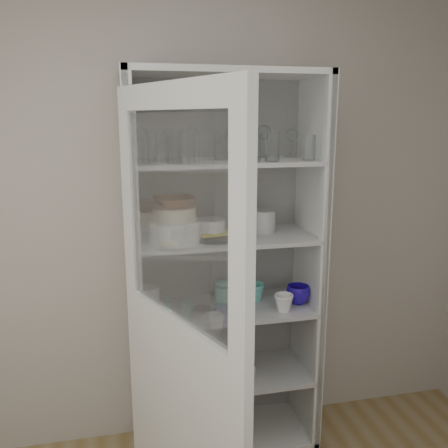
{
  "coord_description": "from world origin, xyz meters",
  "views": [
    {
      "loc": [
        -0.33,
        -1.1,
        1.88
      ],
      "look_at": [
        0.2,
        1.27,
        1.32
      ],
      "focal_mm": 38.0,
      "sensor_mm": 36.0,
      "label": 1
    }
  ],
  "objects_px": {
    "plate_stack_front": "(175,231)",
    "yellow_trivet": "(212,232)",
    "goblet_3": "(291,141)",
    "tin_box": "(237,365)",
    "cupboard_door": "(180,371)",
    "goblet_0": "(141,142)",
    "glass_platter": "(212,235)",
    "white_ramekin": "(212,225)",
    "cream_bowl": "(175,214)",
    "grey_bowl_stack": "(264,221)",
    "mug_teal": "(255,292)",
    "goblet_1": "(231,141)",
    "terracotta_bowl": "(174,202)",
    "measuring_cups": "(202,312)",
    "mug_white": "(284,303)",
    "mug_blue": "(298,295)",
    "pantry_cabinet": "(222,289)",
    "cream_dish": "(226,368)",
    "goblet_2": "(264,140)",
    "plate_stack_back": "(181,224)",
    "white_canister": "(148,300)",
    "teal_jar": "(223,293)"
  },
  "relations": [
    {
      "from": "cream_bowl",
      "to": "tin_box",
      "type": "distance_m",
      "value": 0.98
    },
    {
      "from": "cream_bowl",
      "to": "glass_platter",
      "type": "distance_m",
      "value": 0.25
    },
    {
      "from": "goblet_3",
      "to": "cream_dish",
      "type": "distance_m",
      "value": 1.31
    },
    {
      "from": "yellow_trivet",
      "to": "cream_bowl",
      "type": "bearing_deg",
      "value": -162.04
    },
    {
      "from": "measuring_cups",
      "to": "glass_platter",
      "type": "bearing_deg",
      "value": 52.52
    },
    {
      "from": "pantry_cabinet",
      "to": "mug_teal",
      "type": "distance_m",
      "value": 0.19
    },
    {
      "from": "plate_stack_back",
      "to": "glass_platter",
      "type": "distance_m",
      "value": 0.19
    },
    {
      "from": "goblet_3",
      "to": "tin_box",
      "type": "distance_m",
      "value": 1.29
    },
    {
      "from": "white_ramekin",
      "to": "mug_blue",
      "type": "height_order",
      "value": "white_ramekin"
    },
    {
      "from": "terracotta_bowl",
      "to": "measuring_cups",
      "type": "bearing_deg",
      "value": -13.99
    },
    {
      "from": "cream_bowl",
      "to": "terracotta_bowl",
      "type": "distance_m",
      "value": 0.06
    },
    {
      "from": "terracotta_bowl",
      "to": "cream_dish",
      "type": "relative_size",
      "value": 0.8
    },
    {
      "from": "goblet_2",
      "to": "grey_bowl_stack",
      "type": "height_order",
      "value": "goblet_2"
    },
    {
      "from": "cream_bowl",
      "to": "glass_platter",
      "type": "xyz_separation_m",
      "value": [
        0.2,
        0.06,
        -0.14
      ]
    },
    {
      "from": "goblet_0",
      "to": "measuring_cups",
      "type": "distance_m",
      "value": 0.93
    },
    {
      "from": "plate_stack_front",
      "to": "white_ramekin",
      "type": "distance_m",
      "value": 0.21
    },
    {
      "from": "cupboard_door",
      "to": "cream_bowl",
      "type": "distance_m",
      "value": 0.78
    },
    {
      "from": "measuring_cups",
      "to": "cream_dish",
      "type": "bearing_deg",
      "value": 27.63
    },
    {
      "from": "mug_blue",
      "to": "mug_teal",
      "type": "relative_size",
      "value": 1.21
    },
    {
      "from": "teal_jar",
      "to": "plate_stack_back",
      "type": "bearing_deg",
      "value": 167.03
    },
    {
      "from": "glass_platter",
      "to": "white_ramekin",
      "type": "relative_size",
      "value": 2.28
    },
    {
      "from": "pantry_cabinet",
      "to": "terracotta_bowl",
      "type": "bearing_deg",
      "value": -153.22
    },
    {
      "from": "glass_platter",
      "to": "mug_teal",
      "type": "bearing_deg",
      "value": 11.1
    },
    {
      "from": "plate_stack_front",
      "to": "cream_dish",
      "type": "relative_size",
      "value": 0.98
    },
    {
      "from": "mug_blue",
      "to": "tin_box",
      "type": "bearing_deg",
      "value": -172.34
    },
    {
      "from": "pantry_cabinet",
      "to": "yellow_trivet",
      "type": "relative_size",
      "value": 12.73
    },
    {
      "from": "white_ramekin",
      "to": "terracotta_bowl",
      "type": "bearing_deg",
      "value": -162.04
    },
    {
      "from": "mug_blue",
      "to": "cream_dish",
      "type": "bearing_deg",
      "value": -165.6
    },
    {
      "from": "goblet_3",
      "to": "goblet_0",
      "type": "bearing_deg",
      "value": 177.43
    },
    {
      "from": "pantry_cabinet",
      "to": "teal_jar",
      "type": "distance_m",
      "value": 0.02
    },
    {
      "from": "tin_box",
      "to": "cupboard_door",
      "type": "bearing_deg",
      "value": -121.78
    },
    {
      "from": "glass_platter",
      "to": "measuring_cups",
      "type": "relative_size",
      "value": 3.17
    },
    {
      "from": "mug_white",
      "to": "cream_dish",
      "type": "xyz_separation_m",
      "value": [
        -0.29,
        0.11,
        -0.41
      ]
    },
    {
      "from": "goblet_0",
      "to": "grey_bowl_stack",
      "type": "distance_m",
      "value": 0.77
    },
    {
      "from": "goblet_1",
      "to": "tin_box",
      "type": "distance_m",
      "value": 1.26
    },
    {
      "from": "plate_stack_front",
      "to": "plate_stack_back",
      "type": "relative_size",
      "value": 1.38
    },
    {
      "from": "pantry_cabinet",
      "to": "white_ramekin",
      "type": "xyz_separation_m",
      "value": [
        -0.07,
        -0.07,
        0.38
      ]
    },
    {
      "from": "teal_jar",
      "to": "plate_stack_front",
      "type": "bearing_deg",
      "value": -154.99
    },
    {
      "from": "mug_white",
      "to": "cream_dish",
      "type": "height_order",
      "value": "mug_white"
    },
    {
      "from": "goblet_0",
      "to": "terracotta_bowl",
      "type": "distance_m",
      "value": 0.37
    },
    {
      "from": "plate_stack_front",
      "to": "yellow_trivet",
      "type": "height_order",
      "value": "plate_stack_front"
    },
    {
      "from": "cupboard_door",
      "to": "goblet_0",
      "type": "distance_m",
      "value": 1.16
    },
    {
      "from": "cupboard_door",
      "to": "grey_bowl_stack",
      "type": "height_order",
      "value": "cupboard_door"
    },
    {
      "from": "measuring_cups",
      "to": "white_canister",
      "type": "distance_m",
      "value": 0.29
    },
    {
      "from": "goblet_2",
      "to": "measuring_cups",
      "type": "relative_size",
      "value": 1.8
    },
    {
      "from": "terracotta_bowl",
      "to": "cream_bowl",
      "type": "bearing_deg",
      "value": 0.0
    },
    {
      "from": "plate_stack_front",
      "to": "mug_white",
      "type": "relative_size",
      "value": 2.51
    },
    {
      "from": "measuring_cups",
      "to": "pantry_cabinet",
      "type": "bearing_deg",
      "value": 49.78
    },
    {
      "from": "mug_teal",
      "to": "glass_platter",
      "type": "bearing_deg",
      "value": -158.3
    },
    {
      "from": "mug_blue",
      "to": "white_ramekin",
      "type": "bearing_deg",
      "value": -167.41
    }
  ]
}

